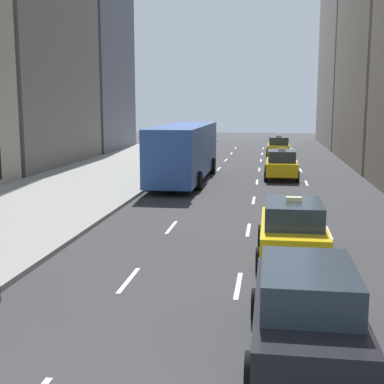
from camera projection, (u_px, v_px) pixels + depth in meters
The scene contains 7 objects.
sidewalk_left at pixel (102, 175), 33.17m from camera, with size 8.00×66.00×0.15m, color gray.
lane_markings at pixel (256, 190), 27.90m from camera, with size 5.72×56.00×0.01m.
taxi_lead at pixel (293, 230), 15.38m from camera, with size 2.02×4.40×1.87m.
taxi_second at pixel (281, 164), 32.13m from camera, with size 2.02×4.40×1.87m.
taxi_third at pixel (278, 147), 45.17m from camera, with size 2.02×4.40×1.87m.
sedan_black_near at pixel (306, 309), 9.43m from camera, with size 2.02×4.70×1.73m.
city_bus at pixel (185, 151), 31.00m from camera, with size 2.80×11.61×3.25m.
Camera 1 is at (3.30, -4.74, 4.46)m, focal length 50.00 mm.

